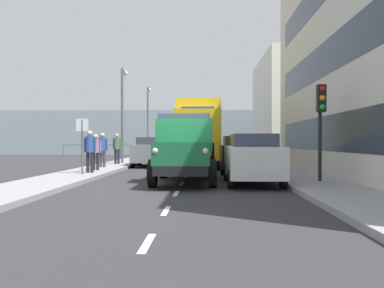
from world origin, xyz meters
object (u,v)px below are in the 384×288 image
lorry_cargo_yellow (199,132)px  car_black_kerbside_1 (240,154)px  pedestrian_couple_a (96,149)px  pedestrian_by_lamp (90,148)px  pedestrian_couple_b (103,147)px  pedestrian_strolling (117,146)px  lamp_post_promenade (123,106)px  truck_vintage_green (185,150)px  car_grey_oppositeside_0 (151,151)px  car_white_kerbside_near (252,158)px  street_sign (82,136)px  lamp_post_far (148,115)px  car_teal_oppositeside_1 (162,149)px  traffic_light_near (321,111)px

lorry_cargo_yellow → car_black_kerbside_1: lorry_cargo_yellow is taller
car_black_kerbside_1 → pedestrian_couple_a: pedestrian_couple_a is taller
pedestrian_by_lamp → pedestrian_couple_b: pedestrian_by_lamp is taller
pedestrian_couple_a → pedestrian_strolling: size_ratio=0.92×
pedestrian_couple_b → lamp_post_promenade: (-0.17, -4.15, 2.49)m
truck_vintage_green → car_grey_oppositeside_0: bearing=-74.6°
lorry_cargo_yellow → pedestrian_by_lamp: bearing=56.8°
car_white_kerbside_near → pedestrian_couple_a: pedestrian_couple_a is taller
car_grey_oppositeside_0 → pedestrian_strolling: bearing=-3.8°
street_sign → lamp_post_far: bearing=-89.5°
lamp_post_far → pedestrian_couple_a: bearing=90.3°
car_black_kerbside_1 → lorry_cargo_yellow: bearing=-67.7°
truck_vintage_green → pedestrian_couple_b: size_ratio=3.19×
pedestrian_couple_a → street_sign: size_ratio=0.74×
car_teal_oppositeside_1 → lamp_post_far: lamp_post_far is taller
pedestrian_couple_b → street_sign: 4.34m
pedestrian_couple_a → pedestrian_couple_b: bearing=-83.3°
lamp_post_far → car_white_kerbside_near: bearing=107.5°
pedestrian_strolling → traffic_light_near: size_ratio=0.56×
street_sign → car_black_kerbside_1: bearing=-158.1°
truck_vintage_green → pedestrian_by_lamp: size_ratio=3.15×
truck_vintage_green → car_teal_oppositeside_1: truck_vintage_green is taller
lorry_cargo_yellow → car_white_kerbside_near: 10.16m
street_sign → truck_vintage_green: bearing=155.3°
car_teal_oppositeside_1 → lamp_post_promenade: bearing=67.9°
pedestrian_couple_a → lamp_post_far: lamp_post_far is taller
car_black_kerbside_1 → lamp_post_promenade: 9.33m
traffic_light_near → lamp_post_far: (9.02, -21.85, 1.39)m
lorry_cargo_yellow → traffic_light_near: 11.07m
traffic_light_near → street_sign: size_ratio=1.42×
car_black_kerbside_1 → pedestrian_couple_b: 7.14m
pedestrian_couple_b → pedestrian_strolling: size_ratio=0.98×
pedestrian_by_lamp → street_sign: bearing=81.6°
car_teal_oppositeside_1 → lamp_post_far: bearing=-72.2°
car_grey_oppositeside_0 → pedestrian_couple_a: (1.84, 5.02, 0.23)m
car_teal_oppositeside_1 → pedestrian_by_lamp: (1.67, 12.48, 0.31)m
lamp_post_promenade → car_white_kerbside_near: bearing=122.2°
lorry_cargo_yellow → lamp_post_promenade: (4.75, -0.86, 1.61)m
lorry_cargo_yellow → traffic_light_near: bearing=112.6°
pedestrian_couple_a → street_sign: (-0.07, 2.16, 0.56)m
car_teal_oppositeside_1 → pedestrian_by_lamp: pedestrian_by_lamp is taller
traffic_light_near → lorry_cargo_yellow: bearing=-67.4°
truck_vintage_green → pedestrian_couple_b: bearing=-53.6°
lamp_post_promenade → street_sign: lamp_post_promenade is taller
lamp_post_far → street_sign: size_ratio=2.76×
car_teal_oppositeside_1 → pedestrian_by_lamp: 12.60m
car_white_kerbside_near → pedestrian_by_lamp: size_ratio=2.23×
lorry_cargo_yellow → street_sign: 8.88m
truck_vintage_green → car_white_kerbside_near: 2.37m
car_white_kerbside_near → lorry_cargo_yellow: bearing=-78.5°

